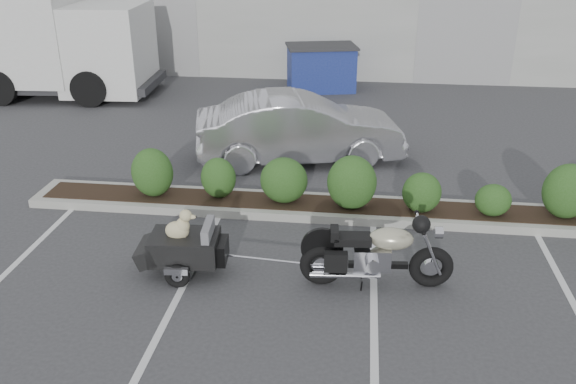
# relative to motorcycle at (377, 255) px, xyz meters

# --- Properties ---
(ground) EXTENTS (90.00, 90.00, 0.00)m
(ground) POSITION_rel_motorcycle_xyz_m (-1.21, 0.12, -0.50)
(ground) COLOR #38383A
(ground) RESTS_ON ground
(planter_kerb) EXTENTS (12.00, 1.00, 0.15)m
(planter_kerb) POSITION_rel_motorcycle_xyz_m (-0.21, 2.32, -0.42)
(planter_kerb) COLOR #9E9E93
(planter_kerb) RESTS_ON ground
(motorcycle) EXTENTS (2.18, 0.76, 1.25)m
(motorcycle) POSITION_rel_motorcycle_xyz_m (0.00, 0.00, 0.00)
(motorcycle) COLOR black
(motorcycle) RESTS_ON ground
(pet_trailer) EXTENTS (1.74, 0.98, 1.03)m
(pet_trailer) POSITION_rel_motorcycle_xyz_m (-2.78, 0.02, -0.06)
(pet_trailer) COLOR black
(pet_trailer) RESTS_ON ground
(sedan) EXTENTS (4.62, 2.55, 1.44)m
(sedan) POSITION_rel_motorcycle_xyz_m (-1.60, 4.82, 0.22)
(sedan) COLOR silver
(sedan) RESTS_ON ground
(dumpster) EXTENTS (2.33, 1.84, 1.36)m
(dumpster) POSITION_rel_motorcycle_xyz_m (-1.59, 10.95, 0.19)
(dumpster) COLOR navy
(dumpster) RESTS_ON ground
(delivery_truck) EXTENTS (7.96, 3.17, 3.57)m
(delivery_truck) POSITION_rel_motorcycle_xyz_m (-10.30, 9.37, 1.22)
(delivery_truck) COLOR silver
(delivery_truck) RESTS_ON ground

